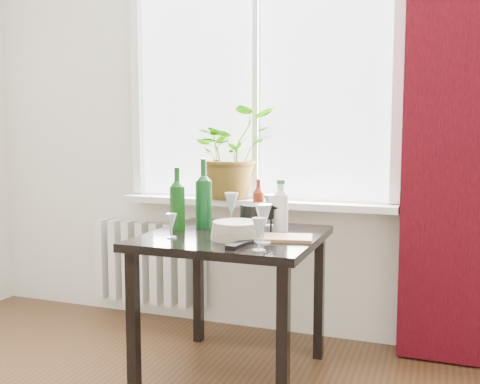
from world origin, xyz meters
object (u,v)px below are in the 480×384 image
(table, at_px, (233,252))
(bottle_amber, at_px, (258,201))
(wine_bottle_left, at_px, (177,198))
(tv_remote, at_px, (240,244))
(plate_stack, at_px, (237,231))
(wineglass_front_left, at_px, (172,226))
(wine_bottle_right, at_px, (204,193))
(wineglass_front_right, at_px, (263,223))
(cutting_board, at_px, (283,238))
(wineglass_back_left, at_px, (231,209))
(wineglass_far_right, at_px, (259,234))
(wineglass_back_center, at_px, (271,210))
(potted_plant, at_px, (232,153))
(radiator, at_px, (149,263))
(fondue_pot, at_px, (257,218))
(cleaning_bottle, at_px, (281,205))

(table, height_order, bottle_amber, bottle_amber)
(wine_bottle_left, height_order, tv_remote, wine_bottle_left)
(bottle_amber, bearing_deg, plate_stack, -83.89)
(table, bearing_deg, plate_stack, -61.36)
(wineglass_front_left, bearing_deg, wine_bottle_left, 109.76)
(wine_bottle_right, height_order, wineglass_front_right, wine_bottle_right)
(bottle_amber, height_order, cutting_board, bottle_amber)
(wineglass_back_left, xyz_separation_m, wineglass_front_left, (-0.14, -0.45, -0.03))
(wineglass_far_right, xyz_separation_m, wineglass_back_center, (-0.14, 0.63, 0.02))
(potted_plant, relative_size, wineglass_far_right, 3.82)
(wineglass_back_center, bearing_deg, wineglass_back_left, -167.54)
(wineglass_front_right, height_order, wineglass_back_center, wineglass_front_right)
(table, bearing_deg, bottle_amber, 87.79)
(bottle_amber, bearing_deg, radiator, 162.54)
(table, distance_m, plate_stack, 0.19)
(potted_plant, relative_size, tv_remote, 3.21)
(wineglass_far_right, height_order, fondue_pot, wineglass_far_right)
(table, distance_m, cleaning_bottle, 0.34)
(wineglass_back_center, bearing_deg, tv_remote, -86.83)
(wineglass_front_right, relative_size, fondue_pot, 0.90)
(table, relative_size, plate_stack, 3.34)
(table, bearing_deg, wineglass_back_center, 70.25)
(potted_plant, bearing_deg, wine_bottle_right, -86.87)
(wineglass_front_left, bearing_deg, potted_plant, 90.18)
(tv_remote, height_order, cutting_board, tv_remote)
(wineglass_far_right, relative_size, wineglass_back_center, 0.82)
(cutting_board, bearing_deg, radiator, 148.75)
(plate_stack, distance_m, cutting_board, 0.22)
(wineglass_far_right, xyz_separation_m, plate_stack, (-0.18, 0.22, -0.03))
(table, height_order, tv_remote, tv_remote)
(potted_plant, xyz_separation_m, bottle_amber, (0.26, -0.25, -0.26))
(potted_plant, xyz_separation_m, cutting_board, (0.51, -0.65, -0.38))
(radiator, bearing_deg, wine_bottle_right, -38.70)
(tv_remote, relative_size, cutting_board, 0.63)
(wineglass_front_left, xyz_separation_m, plate_stack, (0.31, 0.08, -0.02))
(wineglass_back_center, bearing_deg, wineglass_front_right, -77.03)
(wine_bottle_left, bearing_deg, wineglass_front_left, -70.24)
(wineglass_far_right, height_order, tv_remote, wineglass_far_right)
(table, bearing_deg, cutting_board, -10.41)
(radiator, bearing_deg, wineglass_back_left, -27.30)
(potted_plant, distance_m, wineglass_far_right, 1.11)
(table, distance_m, wineglass_front_right, 0.33)
(cleaning_bottle, xyz_separation_m, wineglass_front_left, (-0.44, -0.36, -0.07))
(radiator, height_order, wineglass_back_center, wineglass_back_center)
(cleaning_bottle, height_order, wineglass_back_left, cleaning_bottle)
(wineglass_far_right, xyz_separation_m, wineglass_back_left, (-0.35, 0.58, 0.02))
(wineglass_far_right, bearing_deg, table, 126.16)
(plate_stack, xyz_separation_m, fondue_pot, (0.02, 0.25, 0.03))
(tv_remote, bearing_deg, wine_bottle_right, 140.78)
(table, xyz_separation_m, wineglass_back_left, (-0.11, 0.25, 0.18))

